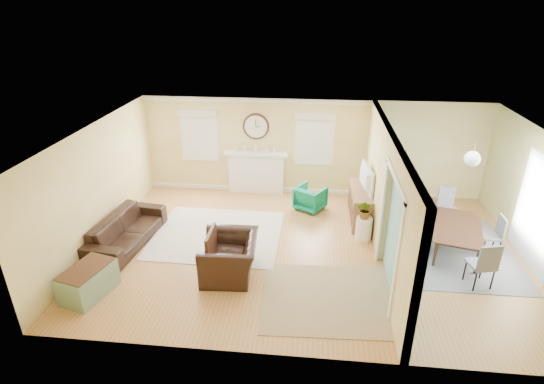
{
  "coord_description": "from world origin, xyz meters",
  "views": [
    {
      "loc": [
        0.04,
        -7.8,
        4.95
      ],
      "look_at": [
        -0.8,
        0.3,
        1.2
      ],
      "focal_mm": 28.0,
      "sensor_mm": 36.0,
      "label": 1
    }
  ],
  "objects_px": {
    "sofa": "(127,230)",
    "eames_chair": "(230,257)",
    "dining_table": "(457,239)",
    "credenza": "(361,205)",
    "green_chair": "(310,198)"
  },
  "relations": [
    {
      "from": "dining_table",
      "to": "green_chair",
      "type": "bearing_deg",
      "value": 76.46
    },
    {
      "from": "sofa",
      "to": "green_chair",
      "type": "xyz_separation_m",
      "value": [
        3.97,
        2.07,
        -0.01
      ]
    },
    {
      "from": "eames_chair",
      "to": "credenza",
      "type": "bearing_deg",
      "value": 129.47
    },
    {
      "from": "eames_chair",
      "to": "dining_table",
      "type": "relative_size",
      "value": 0.71
    },
    {
      "from": "credenza",
      "to": "green_chair",
      "type": "bearing_deg",
      "value": 160.02
    },
    {
      "from": "eames_chair",
      "to": "credenza",
      "type": "height_order",
      "value": "credenza"
    },
    {
      "from": "green_chair",
      "to": "dining_table",
      "type": "height_order",
      "value": "green_chair"
    },
    {
      "from": "green_chair",
      "to": "dining_table",
      "type": "relative_size",
      "value": 0.4
    },
    {
      "from": "sofa",
      "to": "eames_chair",
      "type": "distance_m",
      "value": 2.64
    },
    {
      "from": "eames_chair",
      "to": "green_chair",
      "type": "bearing_deg",
      "value": 149.8
    },
    {
      "from": "dining_table",
      "to": "credenza",
      "type": "bearing_deg",
      "value": 71.85
    },
    {
      "from": "sofa",
      "to": "green_chair",
      "type": "height_order",
      "value": "sofa"
    },
    {
      "from": "sofa",
      "to": "eames_chair",
      "type": "bearing_deg",
      "value": -104.11
    },
    {
      "from": "sofa",
      "to": "dining_table",
      "type": "height_order",
      "value": "sofa"
    },
    {
      "from": "sofa",
      "to": "eames_chair",
      "type": "xyz_separation_m",
      "value": [
        2.47,
        -0.92,
        0.07
      ]
    }
  ]
}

